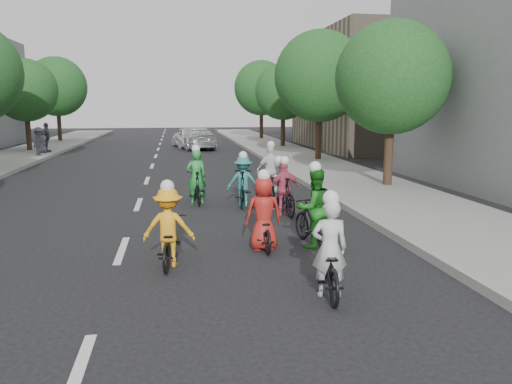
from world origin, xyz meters
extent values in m
plane|color=black|center=(0.00, 0.00, 0.00)|extent=(120.00, 120.00, 0.00)
cube|color=gray|center=(8.00, 10.00, 0.07)|extent=(4.00, 80.00, 0.15)
cube|color=#999993|center=(6.05, 10.00, 0.09)|extent=(0.18, 80.00, 0.18)
cube|color=gray|center=(16.00, 24.00, 4.00)|extent=(10.00, 14.00, 8.00)
cylinder|color=black|center=(-8.20, 24.00, 1.14)|extent=(0.32, 0.32, 2.27)
sphere|color=#194C1D|center=(-8.20, 24.00, 3.97)|extent=(4.00, 4.00, 4.00)
cylinder|color=black|center=(-8.20, 33.00, 1.24)|extent=(0.32, 0.32, 2.48)
sphere|color=#194C1D|center=(-8.20, 33.00, 4.53)|extent=(4.80, 4.80, 4.80)
cylinder|color=black|center=(8.80, 6.60, 1.14)|extent=(0.32, 0.32, 2.27)
sphere|color=#194C1D|center=(8.80, 6.60, 3.97)|extent=(4.00, 4.00, 4.00)
cylinder|color=black|center=(8.80, 15.60, 1.24)|extent=(0.32, 0.32, 2.48)
sphere|color=#194C1D|center=(8.80, 15.60, 4.53)|extent=(4.80, 4.80, 4.80)
cylinder|color=black|center=(8.80, 24.60, 1.14)|extent=(0.32, 0.32, 2.27)
sphere|color=#194C1D|center=(8.80, 24.60, 3.97)|extent=(4.00, 4.00, 4.00)
cylinder|color=black|center=(8.80, 33.60, 1.24)|extent=(0.32, 0.32, 2.48)
sphere|color=#194C1D|center=(8.80, 33.60, 4.53)|extent=(4.80, 4.80, 4.80)
imported|color=black|center=(3.52, -3.03, 0.47)|extent=(0.85, 1.84, 0.93)
imported|color=silver|center=(3.52, -3.13, 0.78)|extent=(0.61, 0.45, 1.56)
sphere|color=white|center=(3.52, -3.13, 1.58)|extent=(0.26, 0.26, 0.26)
imported|color=black|center=(4.05, -0.29, 0.51)|extent=(0.81, 1.74, 1.01)
imported|color=#176717|center=(4.05, -0.39, 0.85)|extent=(0.94, 0.80, 1.70)
sphere|color=white|center=(4.05, -0.39, 1.72)|extent=(0.26, 0.26, 0.26)
imported|color=black|center=(1.00, -1.10, 0.44)|extent=(0.77, 1.73, 0.88)
imported|color=#F7A71B|center=(1.00, -1.20, 0.75)|extent=(1.03, 0.67, 1.50)
sphere|color=white|center=(1.00, -1.20, 1.52)|extent=(0.26, 0.26, 0.26)
imported|color=black|center=(4.10, 2.90, 0.54)|extent=(0.73, 1.84, 1.07)
imported|color=#D54B6B|center=(4.10, 2.80, 0.75)|extent=(0.92, 0.47, 1.50)
sphere|color=white|center=(4.10, 2.80, 1.52)|extent=(0.26, 0.26, 0.26)
imported|color=black|center=(2.95, -0.31, 0.41)|extent=(0.55, 1.58, 0.83)
imported|color=#AF231C|center=(2.95, -0.41, 0.78)|extent=(0.76, 0.50, 1.56)
sphere|color=white|center=(2.95, -0.41, 1.58)|extent=(0.26, 0.26, 0.26)
imported|color=black|center=(1.78, 4.88, 0.52)|extent=(0.60, 1.75, 1.03)
imported|color=green|center=(1.78, 4.78, 0.84)|extent=(0.64, 0.44, 1.68)
sphere|color=white|center=(1.78, 4.78, 1.70)|extent=(0.26, 0.26, 0.26)
imported|color=black|center=(4.08, 3.59, 0.41)|extent=(0.76, 1.62, 0.82)
imported|color=white|center=(4.08, 3.49, 0.72)|extent=(0.77, 0.64, 1.43)
sphere|color=white|center=(4.08, 3.49, 1.45)|extent=(0.26, 0.26, 0.26)
imported|color=black|center=(3.15, 4.30, 0.55)|extent=(0.83, 1.89, 1.10)
imported|color=teal|center=(3.15, 4.20, 0.76)|extent=(1.06, 0.72, 1.52)
sphere|color=white|center=(3.15, 4.20, 1.54)|extent=(0.26, 0.26, 0.26)
imported|color=black|center=(4.32, 6.01, 0.42)|extent=(0.76, 1.66, 0.84)
imported|color=white|center=(4.32, 5.91, 0.85)|extent=(1.04, 0.54, 1.69)
sphere|color=white|center=(4.32, 5.91, 1.71)|extent=(0.26, 0.26, 0.26)
imported|color=silver|center=(2.60, 24.75, 0.75)|extent=(3.00, 5.45, 1.50)
imported|color=silver|center=(2.09, 26.14, 0.75)|extent=(2.52, 4.65, 1.50)
imported|color=#4C4B58|center=(-6.49, 19.63, 0.98)|extent=(0.88, 1.19, 1.65)
imported|color=#4E4D59|center=(-6.68, 22.25, 1.05)|extent=(0.82, 1.15, 1.81)
imported|color=#555563|center=(-6.80, 21.60, 0.89)|extent=(0.71, 0.85, 1.49)
camera|label=1|loc=(1.16, -10.43, 3.00)|focal=35.00mm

